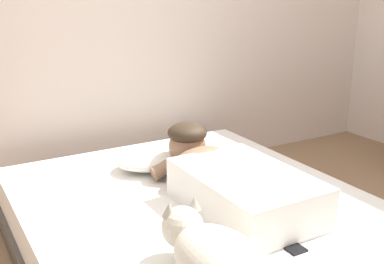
% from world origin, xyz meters
% --- Properties ---
extents(bed, '(1.52, 1.95, 0.30)m').
position_xyz_m(bed, '(0.05, 0.15, 0.15)').
color(bed, '#4C4742').
rests_on(bed, ground).
extents(pillow, '(0.52, 0.32, 0.11)m').
position_xyz_m(pillow, '(0.11, 0.68, 0.35)').
color(pillow, white).
rests_on(pillow, bed).
extents(person_lying, '(0.43, 0.92, 0.27)m').
position_xyz_m(person_lying, '(0.17, 0.16, 0.40)').
color(person_lying, white).
rests_on(person_lying, bed).
extents(dog, '(0.26, 0.57, 0.21)m').
position_xyz_m(dog, '(-0.23, -0.38, 0.40)').
color(dog, beige).
rests_on(dog, bed).
extents(coffee_cup, '(0.12, 0.09, 0.07)m').
position_xyz_m(coffee_cup, '(0.29, 0.55, 0.33)').
color(coffee_cup, white).
rests_on(coffee_cup, bed).
extents(cell_phone, '(0.07, 0.14, 0.01)m').
position_xyz_m(cell_phone, '(0.14, -0.28, 0.30)').
color(cell_phone, black).
rests_on(cell_phone, bed).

